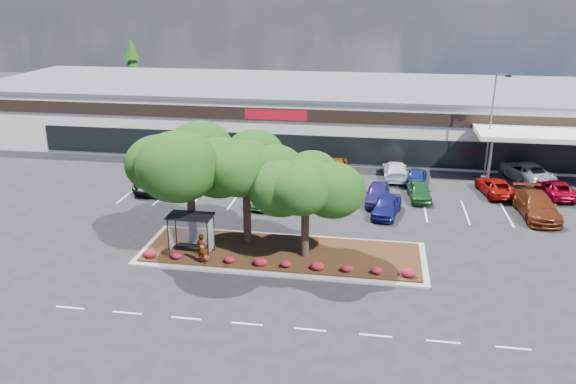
# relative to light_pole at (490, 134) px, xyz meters

# --- Properties ---
(ground) EXTENTS (160.00, 160.00, 0.00)m
(ground) POSITION_rel_light_pole_xyz_m (-13.25, -21.80, -4.15)
(ground) COLOR black
(ground) RESTS_ON ground
(retail_store) EXTENTS (80.40, 25.20, 6.25)m
(retail_store) POSITION_rel_light_pole_xyz_m (-13.18, 12.11, -0.99)
(retail_store) COLOR silver
(retail_store) RESTS_ON ground
(landscape_island) EXTENTS (18.00, 6.00, 0.26)m
(landscape_island) POSITION_rel_light_pole_xyz_m (-15.25, -17.80, -4.02)
(landscape_island) COLOR gray
(landscape_island) RESTS_ON ground
(lane_markings) EXTENTS (33.12, 20.06, 0.01)m
(lane_markings) POSITION_rel_light_pole_xyz_m (-13.39, -11.37, -4.14)
(lane_markings) COLOR silver
(lane_markings) RESTS_ON ground
(shrub_row) EXTENTS (17.00, 0.80, 0.50)m
(shrub_row) POSITION_rel_light_pole_xyz_m (-15.25, -19.90, -3.64)
(shrub_row) COLOR maroon
(shrub_row) RESTS_ON landscape_island
(bus_shelter) EXTENTS (2.75, 1.55, 2.59)m
(bus_shelter) POSITION_rel_light_pole_xyz_m (-20.75, -18.85, -1.84)
(bus_shelter) COLOR black
(bus_shelter) RESTS_ON landscape_island
(island_tree_west) EXTENTS (7.20, 7.20, 7.89)m
(island_tree_west) POSITION_rel_light_pole_xyz_m (-21.25, -17.30, 0.06)
(island_tree_west) COLOR black
(island_tree_west) RESTS_ON landscape_island
(island_tree_mid) EXTENTS (6.60, 6.60, 7.32)m
(island_tree_mid) POSITION_rel_light_pole_xyz_m (-17.75, -16.60, -0.23)
(island_tree_mid) COLOR black
(island_tree_mid) RESTS_ON landscape_island
(island_tree_east) EXTENTS (5.80, 5.80, 6.50)m
(island_tree_east) POSITION_rel_light_pole_xyz_m (-13.75, -18.10, -0.64)
(island_tree_east) COLOR black
(island_tree_east) RESTS_ON landscape_island
(conifer_north_west) EXTENTS (4.40, 4.40, 10.00)m
(conifer_north_west) POSITION_rel_light_pole_xyz_m (-43.25, 24.20, 0.85)
(conifer_north_west) COLOR black
(conifer_north_west) RESTS_ON ground
(person_waiting) EXTENTS (0.78, 0.61, 1.89)m
(person_waiting) POSITION_rel_light_pole_xyz_m (-19.72, -20.10, -2.94)
(person_waiting) COLOR #594C47
(person_waiting) RESTS_ON landscape_island
(light_pole) EXTENTS (1.43, 0.50, 9.39)m
(light_pole) POSITION_rel_light_pole_xyz_m (0.00, 0.00, 0.00)
(light_pole) COLOR gray
(light_pole) RESTS_ON ground
(car_0) EXTENTS (2.69, 5.81, 1.61)m
(car_0) POSITION_rel_light_pole_xyz_m (-27.81, -6.91, -3.34)
(car_0) COLOR black
(car_0) RESTS_ON ground
(car_1) EXTENTS (2.21, 4.45, 1.40)m
(car_1) POSITION_rel_light_pole_xyz_m (-26.45, -7.52, -3.45)
(car_1) COLOR #1C521D
(car_1) RESTS_ON ground
(car_2) EXTENTS (2.60, 4.88, 1.53)m
(car_2) POSITION_rel_light_pole_xyz_m (-17.95, -8.96, -3.38)
(car_2) COLOR #17461E
(car_2) RESTS_ON ground
(car_3) EXTENTS (2.35, 4.33, 1.35)m
(car_3) POSITION_rel_light_pole_xyz_m (-15.14, -7.26, -3.47)
(car_3) COLOR #7D380B
(car_3) RESTS_ON ground
(car_4) EXTENTS (2.07, 4.55, 1.51)m
(car_4) POSITION_rel_light_pole_xyz_m (-9.37, -7.36, -3.39)
(car_4) COLOR navy
(car_4) RESTS_ON ground
(car_5) EXTENTS (2.59, 4.55, 1.46)m
(car_5) POSITION_rel_light_pole_xyz_m (-8.69, -9.86, -3.42)
(car_5) COLOR navy
(car_5) RESTS_ON ground
(car_6) EXTENTS (1.96, 4.16, 1.37)m
(car_6) POSITION_rel_light_pole_xyz_m (-6.09, -6.03, -3.46)
(car_6) COLOR #194E25
(car_6) RESTS_ON ground
(car_7) EXTENTS (2.74, 6.05, 1.72)m
(car_7) POSITION_rel_light_pole_xyz_m (2.25, -8.34, -3.29)
(car_7) COLOR #632912
(car_7) RESTS_ON ground
(car_10) EXTENTS (3.24, 5.20, 1.62)m
(car_10) POSITION_rel_light_pole_xyz_m (-24.47, -1.88, -3.34)
(car_10) COLOR black
(car_10) RESTS_ON ground
(car_11) EXTENTS (3.69, 6.30, 1.71)m
(car_11) POSITION_rel_light_pole_xyz_m (-14.96, -1.96, -3.29)
(car_11) COLOR #17441E
(car_11) RESTS_ON ground
(car_12) EXTENTS (2.98, 5.35, 1.41)m
(car_12) POSITION_rel_light_pole_xyz_m (-13.30, 0.02, -3.44)
(car_12) COLOR brown
(car_12) RESTS_ON ground
(car_13) EXTENTS (2.37, 5.29, 1.50)m
(car_13) POSITION_rel_light_pole_xyz_m (-7.91, -0.76, -3.40)
(car_13) COLOR white
(car_13) RESTS_ON ground
(car_14) EXTENTS (2.18, 4.28, 1.39)m
(car_14) POSITION_rel_light_pole_xyz_m (-6.10, -1.94, -3.45)
(car_14) COLOR navy
(car_14) RESTS_ON ground
(car_15) EXTENTS (3.05, 5.22, 1.37)m
(car_15) POSITION_rel_light_pole_xyz_m (0.16, -3.77, -3.47)
(car_15) COLOR #950A06
(car_15) RESTS_ON ground
(car_16) EXTENTS (2.73, 5.09, 1.36)m
(car_16) POSITION_rel_light_pole_xyz_m (4.86, -3.48, -3.47)
(car_16) COLOR maroon
(car_16) RESTS_ON ground
(car_17) EXTENTS (4.52, 6.65, 1.69)m
(car_17) POSITION_rel_light_pole_xyz_m (3.38, 0.54, -3.30)
(car_17) COLOR #B4BCC1
(car_17) RESTS_ON ground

